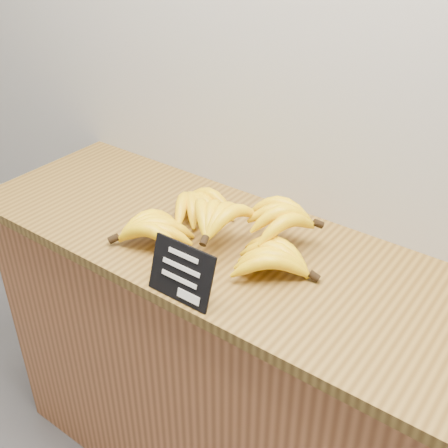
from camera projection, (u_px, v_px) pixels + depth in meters
counter at (234, 377)px, 1.69m from camera, size 1.47×0.50×0.90m
counter_top at (235, 250)px, 1.45m from camera, size 1.55×0.54×0.03m
chalkboard_sign at (181, 273)px, 1.24m from camera, size 0.17×0.05×0.13m
banana_pile at (222, 227)px, 1.41m from camera, size 0.55×0.37×0.12m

